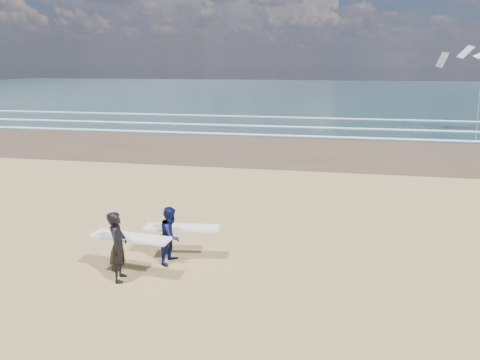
# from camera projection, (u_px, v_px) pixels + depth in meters

# --- Properties ---
(ocean) EXTENTS (220.00, 100.00, 0.02)m
(ocean) POSITION_uv_depth(u_px,v_px,m) (404.00, 93.00, 76.74)
(ocean) COLOR #1B373B
(ocean) RESTS_ON ground
(surfer_near) EXTENTS (2.24, 1.10, 1.92)m
(surfer_near) POSITION_uv_depth(u_px,v_px,m) (119.00, 245.00, 11.21)
(surfer_near) COLOR black
(surfer_near) RESTS_ON ground
(surfer_far) EXTENTS (2.25, 1.22, 1.68)m
(surfer_far) POSITION_uv_depth(u_px,v_px,m) (172.00, 234.00, 12.25)
(surfer_far) COLOR #0B103D
(surfer_far) RESTS_ON ground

